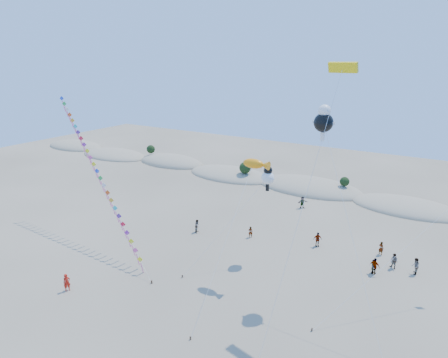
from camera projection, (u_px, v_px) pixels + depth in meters
ground at (119, 346)px, 29.82m from camera, size 160.00×160.00×0.00m
dune_ridge at (315, 189)px, 65.99m from camera, size 145.30×11.49×5.57m
kite_train at (96, 169)px, 46.07m from camera, size 24.46×9.67×17.57m
fish_kite at (256, 164)px, 36.93m from camera, size 2.81×12.61×12.50m
cartoon_kite_low at (268, 176)px, 41.11m from camera, size 6.03×9.81×10.78m
cartoon_kite_high at (324, 121)px, 33.06m from camera, size 9.52×8.98×18.11m
parafoil_kite at (341, 72)px, 29.37m from camera, size 2.65×12.07×21.69m
dark_kite at (417, 237)px, 33.67m from camera, size 9.41×12.86×9.79m
flyer_foreground at (67, 282)px, 36.81m from camera, size 0.67×0.78×1.82m
beachgoers at (331, 240)px, 45.57m from camera, size 26.48×16.73×1.86m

